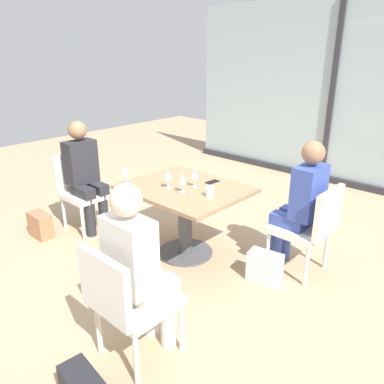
{
  "coord_description": "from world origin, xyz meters",
  "views": [
    {
      "loc": [
        2.4,
        -2.49,
        1.99
      ],
      "look_at": [
        0.0,
        0.1,
        0.65
      ],
      "focal_mm": 35.53,
      "sensor_mm": 36.0,
      "label": 1
    }
  ],
  "objects_px": {
    "person_far_right": "(301,201)",
    "cell_phone_on_table": "(212,182)",
    "wine_glass_1": "(125,171)",
    "wine_glass_2": "(168,175)",
    "chair_far_right": "(310,225)",
    "person_front_right": "(138,264)",
    "wine_glass_0": "(194,174)",
    "chair_side_end": "(81,186)",
    "person_side_end": "(85,172)",
    "handbag_0": "(40,225)",
    "wine_glass_3": "(182,179)",
    "dining_table_main": "(185,205)",
    "coffee_cup": "(210,192)",
    "chair_front_right": "(126,298)",
    "handbag_1": "(265,267)"
  },
  "relations": [
    {
      "from": "chair_front_right",
      "to": "handbag_1",
      "type": "height_order",
      "value": "chair_front_right"
    },
    {
      "from": "chair_front_right",
      "to": "person_side_end",
      "type": "bearing_deg",
      "value": 153.89
    },
    {
      "from": "person_front_right",
      "to": "wine_glass_1",
      "type": "bearing_deg",
      "value": 144.93
    },
    {
      "from": "handbag_1",
      "to": "coffee_cup",
      "type": "bearing_deg",
      "value": -173.09
    },
    {
      "from": "cell_phone_on_table",
      "to": "dining_table_main",
      "type": "bearing_deg",
      "value": -104.57
    },
    {
      "from": "person_front_right",
      "to": "cell_phone_on_table",
      "type": "bearing_deg",
      "value": 112.58
    },
    {
      "from": "coffee_cup",
      "to": "dining_table_main",
      "type": "bearing_deg",
      "value": 175.68
    },
    {
      "from": "wine_glass_3",
      "to": "person_far_right",
      "type": "bearing_deg",
      "value": 35.58
    },
    {
      "from": "chair_front_right",
      "to": "coffee_cup",
      "type": "bearing_deg",
      "value": 106.79
    },
    {
      "from": "coffee_cup",
      "to": "cell_phone_on_table",
      "type": "distance_m",
      "value": 0.39
    },
    {
      "from": "chair_front_right",
      "to": "wine_glass_1",
      "type": "height_order",
      "value": "wine_glass_1"
    },
    {
      "from": "chair_side_end",
      "to": "person_far_right",
      "type": "distance_m",
      "value": 2.47
    },
    {
      "from": "chair_front_right",
      "to": "cell_phone_on_table",
      "type": "distance_m",
      "value": 1.71
    },
    {
      "from": "chair_front_right",
      "to": "chair_side_end",
      "type": "bearing_deg",
      "value": 155.11
    },
    {
      "from": "chair_side_end",
      "to": "person_front_right",
      "type": "bearing_deg",
      "value": -22.33
    },
    {
      "from": "person_side_end",
      "to": "cell_phone_on_table",
      "type": "height_order",
      "value": "person_side_end"
    },
    {
      "from": "handbag_0",
      "to": "wine_glass_3",
      "type": "bearing_deg",
      "value": 24.18
    },
    {
      "from": "wine_glass_2",
      "to": "handbag_1",
      "type": "bearing_deg",
      "value": 14.92
    },
    {
      "from": "chair_far_right",
      "to": "cell_phone_on_table",
      "type": "xyz_separation_m",
      "value": [
        -0.97,
        -0.22,
        0.24
      ]
    },
    {
      "from": "person_front_right",
      "to": "wine_glass_0",
      "type": "bearing_deg",
      "value": 117.55
    },
    {
      "from": "handbag_1",
      "to": "dining_table_main",
      "type": "bearing_deg",
      "value": 179.38
    },
    {
      "from": "chair_front_right",
      "to": "handbag_1",
      "type": "distance_m",
      "value": 1.47
    },
    {
      "from": "chair_far_right",
      "to": "handbag_1",
      "type": "xyz_separation_m",
      "value": [
        -0.21,
        -0.39,
        -0.36
      ]
    },
    {
      "from": "person_front_right",
      "to": "cell_phone_on_table",
      "type": "distance_m",
      "value": 1.6
    },
    {
      "from": "wine_glass_2",
      "to": "person_far_right",
      "type": "bearing_deg",
      "value": 31.13
    },
    {
      "from": "person_far_right",
      "to": "handbag_0",
      "type": "xyz_separation_m",
      "value": [
        -2.41,
        -1.35,
        -0.56
      ]
    },
    {
      "from": "wine_glass_2",
      "to": "handbag_1",
      "type": "distance_m",
      "value": 1.24
    },
    {
      "from": "wine_glass_0",
      "to": "handbag_1",
      "type": "xyz_separation_m",
      "value": [
        0.81,
        0.06,
        -0.72
      ]
    },
    {
      "from": "chair_side_end",
      "to": "cell_phone_on_table",
      "type": "distance_m",
      "value": 1.59
    },
    {
      "from": "coffee_cup",
      "to": "cell_phone_on_table",
      "type": "height_order",
      "value": "coffee_cup"
    },
    {
      "from": "chair_far_right",
      "to": "person_front_right",
      "type": "distance_m",
      "value": 1.75
    },
    {
      "from": "chair_side_end",
      "to": "chair_front_right",
      "type": "relative_size",
      "value": 1.0
    },
    {
      "from": "person_far_right",
      "to": "cell_phone_on_table",
      "type": "xyz_separation_m",
      "value": [
        -0.86,
        -0.22,
        0.03
      ]
    },
    {
      "from": "dining_table_main",
      "to": "wine_glass_1",
      "type": "distance_m",
      "value": 0.68
    },
    {
      "from": "dining_table_main",
      "to": "wine_glass_1",
      "type": "bearing_deg",
      "value": -146.57
    },
    {
      "from": "dining_table_main",
      "to": "handbag_1",
      "type": "xyz_separation_m",
      "value": [
        0.87,
        0.13,
        -0.4
      ]
    },
    {
      "from": "dining_table_main",
      "to": "handbag_0",
      "type": "bearing_deg",
      "value": -150.06
    },
    {
      "from": "person_side_end",
      "to": "dining_table_main",
      "type": "bearing_deg",
      "value": 15.55
    },
    {
      "from": "person_front_right",
      "to": "wine_glass_3",
      "type": "distance_m",
      "value": 1.25
    },
    {
      "from": "person_far_right",
      "to": "wine_glass_0",
      "type": "distance_m",
      "value": 1.02
    },
    {
      "from": "wine_glass_1",
      "to": "wine_glass_3",
      "type": "distance_m",
      "value": 0.62
    },
    {
      "from": "dining_table_main",
      "to": "wine_glass_0",
      "type": "distance_m",
      "value": 0.34
    },
    {
      "from": "cell_phone_on_table",
      "to": "wine_glass_1",
      "type": "bearing_deg",
      "value": -129.12
    },
    {
      "from": "dining_table_main",
      "to": "chair_side_end",
      "type": "xyz_separation_m",
      "value": [
        -1.34,
        -0.34,
        -0.04
      ]
    },
    {
      "from": "wine_glass_0",
      "to": "wine_glass_2",
      "type": "bearing_deg",
      "value": -129.45
    },
    {
      "from": "chair_side_end",
      "to": "wine_glass_1",
      "type": "distance_m",
      "value": 0.91
    },
    {
      "from": "wine_glass_0",
      "to": "wine_glass_2",
      "type": "xyz_separation_m",
      "value": [
        -0.16,
        -0.2,
        0.0
      ]
    },
    {
      "from": "person_far_right",
      "to": "person_front_right",
      "type": "distance_m",
      "value": 1.72
    },
    {
      "from": "wine_glass_1",
      "to": "cell_phone_on_table",
      "type": "height_order",
      "value": "wine_glass_1"
    },
    {
      "from": "coffee_cup",
      "to": "handbag_0",
      "type": "distance_m",
      "value": 2.06
    }
  ]
}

